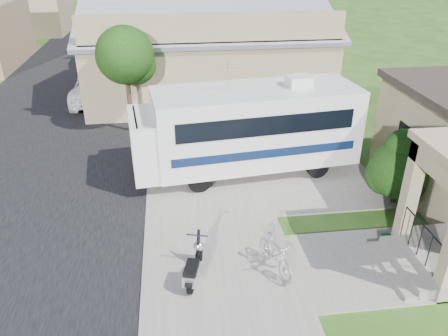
{
  "coord_description": "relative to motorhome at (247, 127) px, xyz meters",
  "views": [
    {
      "loc": [
        -1.99,
        -9.4,
        7.6
      ],
      "look_at": [
        -0.5,
        2.5,
        1.3
      ],
      "focal_mm": 35.0,
      "sensor_mm": 36.0,
      "label": 1
    }
  ],
  "objects": [
    {
      "name": "distant_bldg_near",
      "position": [
        -15.6,
        29.34,
        -0.14
      ],
      "size": [
        8.0,
        7.0,
        3.2
      ],
      "primitive_type": "cube",
      "color": "#877354",
      "rests_on": "ground"
    },
    {
      "name": "street_tree_a",
      "position": [
        -4.29,
        4.39,
        1.51
      ],
      "size": [
        2.44,
        2.4,
        4.58
      ],
      "color": "black",
      "rests_on": "ground"
    },
    {
      "name": "bicycle",
      "position": [
        -0.21,
        -5.55,
        -1.25
      ],
      "size": [
        0.92,
        1.7,
        0.98
      ],
      "primitive_type": "imported",
      "rotation": [
        0.0,
        0.0,
        0.3
      ],
      "color": "#B2B2BB",
      "rests_on": "ground"
    },
    {
      "name": "ground",
      "position": [
        -0.6,
        -4.66,
        -1.74
      ],
      "size": [
        120.0,
        120.0,
        0.0
      ],
      "primitive_type": "plane",
      "color": "#204312"
    },
    {
      "name": "street_tree_b",
      "position": [
        -4.29,
        14.39,
        1.65
      ],
      "size": [
        2.44,
        2.4,
        4.73
      ],
      "color": "black",
      "rests_on": "ground"
    },
    {
      "name": "street_tree_c",
      "position": [
        -4.29,
        23.39,
        1.36
      ],
      "size": [
        2.44,
        2.4,
        4.42
      ],
      "color": "black",
      "rests_on": "ground"
    },
    {
      "name": "driveway_slab",
      "position": [
        0.9,
        -0.16,
        -1.72
      ],
      "size": [
        7.0,
        6.0,
        0.05
      ],
      "primitive_type": "cube",
      "color": "slate",
      "rests_on": "ground"
    },
    {
      "name": "sidewalk_slab",
      "position": [
        -1.6,
        5.34,
        -1.71
      ],
      "size": [
        4.0,
        80.0,
        0.06
      ],
      "primitive_type": "cube",
      "color": "slate",
      "rests_on": "ground"
    },
    {
      "name": "garden_hose",
      "position": [
        3.22,
        -4.73,
        -1.66
      ],
      "size": [
        0.35,
        0.35,
        0.16
      ],
      "primitive_type": "cylinder",
      "color": "#135F26",
      "rests_on": "ground"
    },
    {
      "name": "walk_slab",
      "position": [
        2.4,
        -5.66,
        -1.72
      ],
      "size": [
        4.0,
        3.0,
        0.05
      ],
      "primitive_type": "cube",
      "color": "slate",
      "rests_on": "ground"
    },
    {
      "name": "van",
      "position": [
        -7.24,
        14.99,
        -0.83
      ],
      "size": [
        3.67,
        6.63,
        1.82
      ],
      "primitive_type": "imported",
      "rotation": [
        0.0,
        0.0,
        0.19
      ],
      "color": "silver",
      "rests_on": "ground"
    },
    {
      "name": "scooter",
      "position": [
        -2.28,
        -5.68,
        -1.28
      ],
      "size": [
        0.72,
        1.54,
        1.03
      ],
      "rotation": [
        0.0,
        0.0,
        -0.26
      ],
      "color": "black",
      "rests_on": "ground"
    },
    {
      "name": "shrub",
      "position": [
        4.4,
        -2.72,
        -0.43
      ],
      "size": [
        2.08,
        1.99,
        2.56
      ],
      "color": "black",
      "rests_on": "ground"
    },
    {
      "name": "motorhome",
      "position": [
        0.0,
        0.0,
        0.0
      ],
      "size": [
        8.14,
        3.36,
        4.06
      ],
      "rotation": [
        0.0,
        0.0,
        0.11
      ],
      "color": "silver",
      "rests_on": "ground"
    },
    {
      "name": "pickup_truck",
      "position": [
        -6.38,
        8.9,
        -0.99
      ],
      "size": [
        2.64,
        5.45,
        1.5
      ],
      "primitive_type": "imported",
      "rotation": [
        0.0,
        0.0,
        3.17
      ],
      "color": "silver",
      "rests_on": "ground"
    },
    {
      "name": "street_slab",
      "position": [
        -8.1,
        5.34,
        -1.73
      ],
      "size": [
        9.0,
        80.0,
        0.02
      ],
      "primitive_type": "cube",
      "color": "black",
      "rests_on": "ground"
    },
    {
      "name": "warehouse",
      "position": [
        -0.6,
        9.31,
        0.25
      ],
      "size": [
        12.5,
        8.4,
        5.04
      ],
      "color": "#877354",
      "rests_on": "ground"
    }
  ]
}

